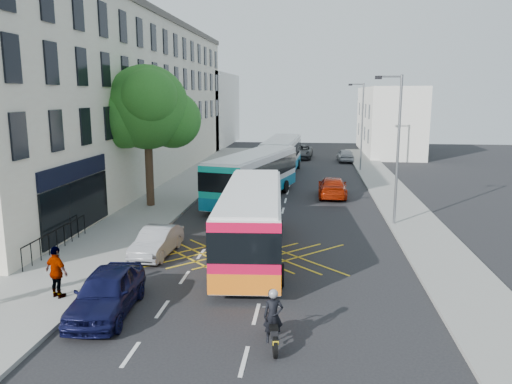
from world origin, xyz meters
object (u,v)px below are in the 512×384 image
(bus_near, at_px, (252,220))
(distant_car_silver, at_px, (345,155))
(parked_car_silver, at_px, (157,242))
(pedestrian_far, at_px, (57,272))
(street_tree, at_px, (146,108))
(lamp_near, at_px, (396,142))
(bus_far, at_px, (282,155))
(parked_car_blue, at_px, (107,292))
(lamp_far, at_px, (361,122))
(bus_mid, at_px, (254,175))
(motorbike, at_px, (273,319))
(distant_car_grey, at_px, (301,152))
(red_hatchback, at_px, (332,187))

(bus_near, height_order, distant_car_silver, bus_near)
(parked_car_silver, relative_size, pedestrian_far, 2.07)
(street_tree, bearing_deg, pedestrian_far, -84.14)
(lamp_near, bearing_deg, pedestrian_far, -138.31)
(bus_far, distance_m, distant_car_silver, 10.99)
(lamp_near, distance_m, parked_car_silver, 13.61)
(bus_near, bearing_deg, parked_car_blue, -125.55)
(lamp_far, relative_size, bus_far, 0.69)
(parked_car_silver, bearing_deg, bus_mid, 80.02)
(lamp_near, distance_m, motorbike, 15.55)
(bus_near, bearing_deg, motorbike, -82.95)
(distant_car_grey, height_order, distant_car_silver, distant_car_grey)
(bus_far, bearing_deg, red_hatchback, -64.70)
(street_tree, distance_m, bus_far, 17.32)
(lamp_near, xyz_separation_m, pedestrian_far, (-13.20, -11.75, -3.54))
(lamp_far, relative_size, parked_car_blue, 1.83)
(bus_mid, bearing_deg, pedestrian_far, -91.10)
(lamp_near, distance_m, bus_far, 19.50)
(red_hatchback, relative_size, pedestrian_far, 2.62)
(bus_mid, relative_size, parked_car_blue, 2.70)
(bus_far, relative_size, motorbike, 5.93)
(bus_near, xyz_separation_m, parked_car_silver, (-4.26, -0.46, -1.00))
(bus_near, distance_m, parked_car_silver, 4.40)
(motorbike, bearing_deg, distant_car_silver, 74.11)
(pedestrian_far, bearing_deg, distant_car_silver, -81.96)
(bus_mid, relative_size, parked_car_silver, 3.08)
(bus_near, relative_size, distant_car_grey, 2.05)
(lamp_near, bearing_deg, parked_car_silver, -150.54)
(lamp_far, xyz_separation_m, parked_car_blue, (-11.10, -32.50, -3.87))
(lamp_far, bearing_deg, distant_car_grey, 122.11)
(lamp_far, height_order, bus_near, lamp_far)
(bus_far, relative_size, distant_car_grey, 2.11)
(lamp_near, height_order, distant_car_silver, lamp_near)
(lamp_far, relative_size, pedestrian_far, 4.33)
(motorbike, distance_m, red_hatchback, 21.88)
(parked_car_blue, bearing_deg, distant_car_silver, 71.02)
(lamp_near, xyz_separation_m, distant_car_grey, (-5.74, 29.15, -3.86))
(lamp_far, bearing_deg, lamp_near, -90.00)
(bus_near, xyz_separation_m, bus_mid, (-1.33, 11.94, 0.07))
(distant_car_grey, bearing_deg, bus_near, -89.21)
(lamp_far, distance_m, pedestrian_far, 34.57)
(parked_car_silver, bearing_deg, distant_car_silver, 75.87)
(distant_car_silver, bearing_deg, bus_near, 77.19)
(lamp_far, distance_m, distant_car_silver, 7.91)
(motorbike, bearing_deg, bus_near, 91.58)
(street_tree, relative_size, lamp_near, 1.10)
(distant_car_grey, bearing_deg, bus_mid, -93.58)
(motorbike, relative_size, pedestrian_far, 1.05)
(motorbike, relative_size, red_hatchback, 0.40)
(motorbike, bearing_deg, street_tree, 109.00)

